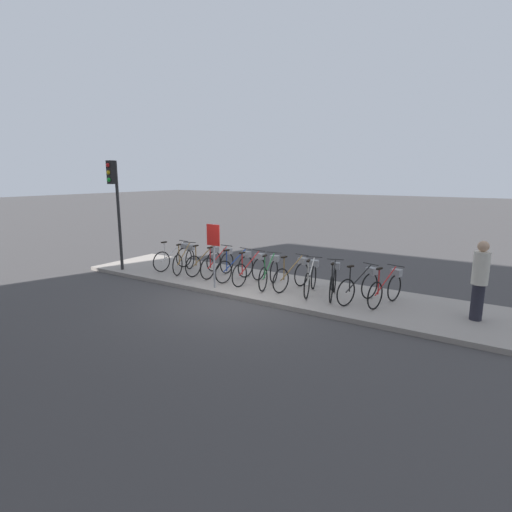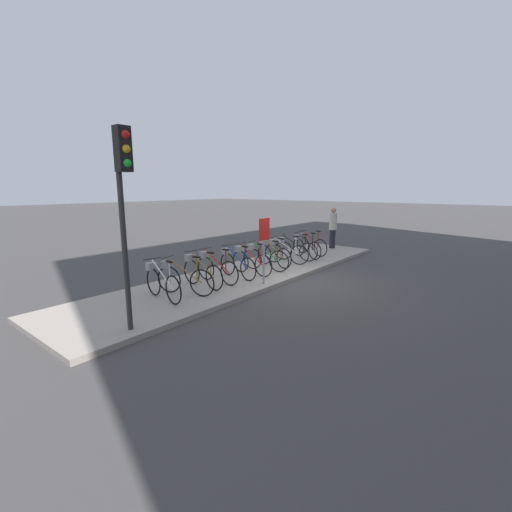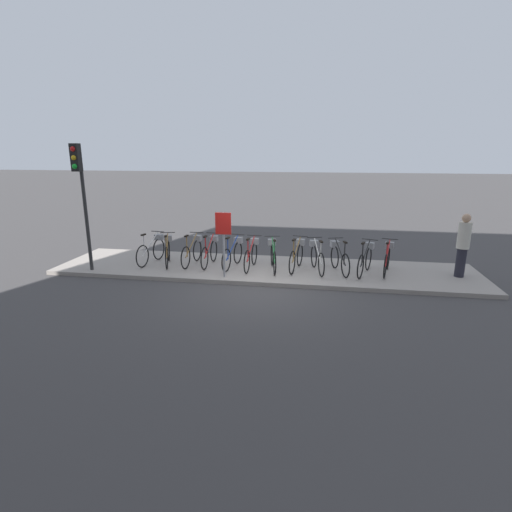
% 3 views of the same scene
% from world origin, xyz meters
% --- Properties ---
extents(ground_plane, '(120.00, 120.00, 0.00)m').
position_xyz_m(ground_plane, '(0.00, 0.00, 0.00)').
color(ground_plane, '#423F3F').
extents(sidewalk, '(12.65, 2.87, 0.12)m').
position_xyz_m(sidewalk, '(0.00, 1.43, 0.06)').
color(sidewalk, '#9E9389').
rests_on(sidewalk, ground_plane).
extents(parked_bicycle_0, '(0.46, 1.63, 1.01)m').
position_xyz_m(parked_bicycle_0, '(-3.57, 1.41, 0.56)').
color(parked_bicycle_0, black).
rests_on(parked_bicycle_0, sidewalk).
extents(parked_bicycle_1, '(0.63, 1.58, 1.01)m').
position_xyz_m(parked_bicycle_1, '(-3.02, 1.30, 0.56)').
color(parked_bicycle_1, black).
rests_on(parked_bicycle_1, sidewalk).
extents(parked_bicycle_2, '(0.46, 1.64, 1.01)m').
position_xyz_m(parked_bicycle_2, '(-2.26, 1.46, 0.56)').
color(parked_bicycle_2, black).
rests_on(parked_bicycle_2, sidewalk).
extents(parked_bicycle_3, '(0.46, 1.64, 1.01)m').
position_xyz_m(parked_bicycle_3, '(-1.69, 1.47, 0.56)').
color(parked_bicycle_3, black).
rests_on(parked_bicycle_3, sidewalk).
extents(parked_bicycle_4, '(0.46, 1.63, 1.01)m').
position_xyz_m(parked_bicycle_4, '(-0.93, 1.38, 0.56)').
color(parked_bicycle_4, black).
rests_on(parked_bicycle_4, sidewalk).
extents(parked_bicycle_5, '(0.46, 1.64, 1.01)m').
position_xyz_m(parked_bicycle_5, '(-0.36, 1.31, 0.56)').
color(parked_bicycle_5, black).
rests_on(parked_bicycle_5, sidewalk).
extents(parked_bicycle_6, '(0.51, 1.62, 1.01)m').
position_xyz_m(parked_bicycle_6, '(0.30, 1.29, 0.56)').
color(parked_bicycle_6, black).
rests_on(parked_bicycle_6, sidewalk).
extents(parked_bicycle_7, '(0.47, 1.63, 1.01)m').
position_xyz_m(parked_bicycle_7, '(1.00, 1.43, 0.56)').
color(parked_bicycle_7, black).
rests_on(parked_bicycle_7, sidewalk).
extents(parked_bicycle_8, '(0.56, 1.60, 1.01)m').
position_xyz_m(parked_bicycle_8, '(1.59, 1.34, 0.56)').
color(parked_bicycle_8, black).
rests_on(parked_bicycle_8, sidewalk).
extents(parked_bicycle_9, '(0.62, 1.58, 1.01)m').
position_xyz_m(parked_bicycle_9, '(2.23, 1.36, 0.56)').
color(parked_bicycle_9, black).
rests_on(parked_bicycle_9, sidewalk).
extents(parked_bicycle_10, '(0.66, 1.57, 1.01)m').
position_xyz_m(parked_bicycle_10, '(2.99, 1.31, 0.56)').
color(parked_bicycle_10, black).
rests_on(parked_bicycle_10, sidewalk).
extents(parked_bicycle_11, '(0.54, 1.61, 1.01)m').
position_xyz_m(parked_bicycle_11, '(3.61, 1.46, 0.56)').
color(parked_bicycle_11, black).
rests_on(parked_bicycle_11, sidewalk).
extents(pedestrian, '(0.34, 0.34, 1.79)m').
position_xyz_m(pedestrian, '(5.60, 1.44, 1.07)').
color(pedestrian, '#23232D').
rests_on(pedestrian, sidewalk).
extents(traffic_light, '(0.24, 0.40, 3.65)m').
position_xyz_m(traffic_light, '(-5.06, 0.24, 2.74)').
color(traffic_light, '#2D2D2D').
rests_on(traffic_light, sidewalk).
extents(sign_post, '(0.44, 0.07, 1.83)m').
position_xyz_m(sign_post, '(-0.96, 0.29, 1.37)').
color(sign_post, '#99999E').
rests_on(sign_post, sidewalk).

